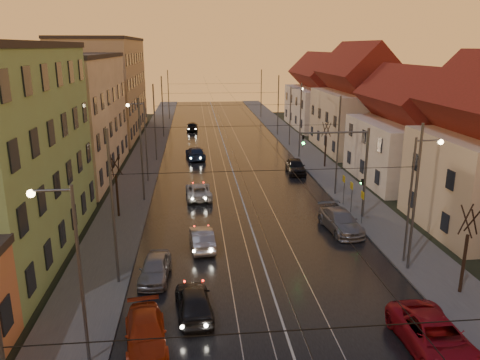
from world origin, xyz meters
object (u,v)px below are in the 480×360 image
object	(u,v)px
street_lamp_3	(292,110)
parked_right_0	(435,337)
parked_left_2	(146,333)
street_lamp_2	(142,134)
traffic_light_mast	(354,162)
parked_right_2	(296,166)
driving_car_3	(195,153)
parked_right_1	(341,221)
driving_car_2	(199,191)
parked_left_3	(155,268)
driving_car_1	(202,238)
street_lamp_0	(71,260)
street_lamp_1	(416,188)
driving_car_0	(194,301)
driving_car_4	(192,126)

from	to	relation	value
street_lamp_3	parked_right_0	xyz separation A→B (m)	(-2.86, -44.72, -4.11)
street_lamp_3	parked_left_2	xyz separation A→B (m)	(-15.60, -42.93, -4.24)
street_lamp_2	traffic_light_mast	xyz separation A→B (m)	(17.10, -12.00, -0.29)
parked_right_0	parked_right_2	bearing A→B (deg)	88.93
driving_car_3	parked_left_2	distance (m)	36.69
parked_left_2	parked_right_2	xyz separation A→B (m)	(13.12, 28.89, 0.13)
parked_left_2	parked_right_1	world-z (taller)	parked_right_1
driving_car_2	parked_left_3	bearing A→B (deg)	77.05
driving_car_1	parked_right_1	size ratio (longest dim) A/B	0.80
street_lamp_0	street_lamp_2	bearing A→B (deg)	90.00
street_lamp_1	street_lamp_0	bearing A→B (deg)	-156.28
street_lamp_0	driving_car_2	xyz separation A→B (m)	(5.28, 22.43, -4.23)
driving_car_0	parked_right_0	world-z (taller)	parked_right_0
driving_car_0	parked_right_1	distance (m)	14.84
driving_car_2	parked_right_2	world-z (taller)	parked_right_2
street_lamp_1	driving_car_1	xyz separation A→B (m)	(-12.85, 3.57, -4.20)
traffic_light_mast	parked_left_2	distance (m)	21.17
driving_car_3	parked_left_2	size ratio (longest dim) A/B	1.13
driving_car_3	parked_right_2	bearing A→B (deg)	137.43
driving_car_0	parked_right_0	xyz separation A→B (m)	(10.56, -4.12, 0.04)
street_lamp_0	parked_right_0	world-z (taller)	street_lamp_0
driving_car_3	driving_car_4	size ratio (longest dim) A/B	1.16
parked_right_1	street_lamp_0	bearing A→B (deg)	-144.36
street_lamp_0	parked_left_3	size ratio (longest dim) A/B	1.97
driving_car_1	parked_right_0	bearing A→B (deg)	124.41
parked_right_2	street_lamp_3	bearing A→B (deg)	83.42
parked_left_2	parked_left_3	size ratio (longest dim) A/B	1.10
street_lamp_1	driving_car_1	size ratio (longest dim) A/B	1.91
traffic_light_mast	driving_car_0	world-z (taller)	traffic_light_mast
traffic_light_mast	parked_right_0	distance (m)	17.24
street_lamp_1	street_lamp_3	bearing A→B (deg)	90.00
parked_right_0	street_lamp_0	bearing A→B (deg)	176.96
driving_car_4	parked_right_2	distance (m)	29.35
traffic_light_mast	street_lamp_1	bearing A→B (deg)	-82.09
street_lamp_3	street_lamp_0	bearing A→B (deg)	-112.48
street_lamp_3	street_lamp_2	bearing A→B (deg)	-138.69
street_lamp_0	street_lamp_2	size ratio (longest dim) A/B	1.00
driving_car_1	driving_car_4	distance (m)	45.61
driving_car_1	driving_car_0	bearing A→B (deg)	81.32
driving_car_1	parked_right_0	distance (m)	15.84
street_lamp_1	parked_right_2	bearing A→B (deg)	96.44
street_lamp_1	parked_left_2	distance (m)	17.59
parked_left_3	parked_right_1	world-z (taller)	parked_right_1
parked_left_2	parked_right_0	xyz separation A→B (m)	(12.74, -1.79, 0.13)
street_lamp_2	driving_car_0	world-z (taller)	street_lamp_2
street_lamp_1	street_lamp_3	distance (m)	36.00
driving_car_4	parked_right_0	world-z (taller)	parked_right_0
driving_car_3	parked_left_2	world-z (taller)	driving_car_3
driving_car_4	parked_right_2	world-z (taller)	parked_right_2
traffic_light_mast	parked_right_2	size ratio (longest dim) A/B	1.59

